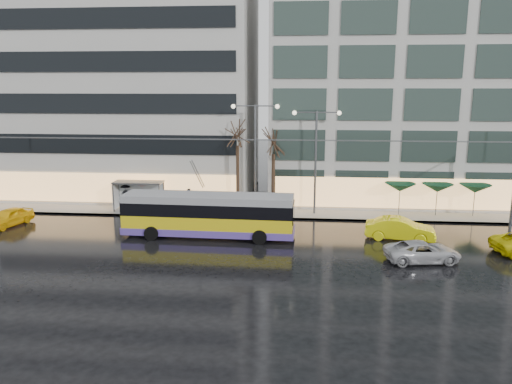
# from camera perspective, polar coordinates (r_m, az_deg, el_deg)

# --- Properties ---
(ground) EXTENTS (140.00, 140.00, 0.00)m
(ground) POSITION_cam_1_polar(r_m,az_deg,el_deg) (32.51, -5.35, -7.14)
(ground) COLOR black
(ground) RESTS_ON ground
(sidewalk) EXTENTS (80.00, 10.00, 0.15)m
(sidewalk) POSITION_cam_1_polar(r_m,az_deg,el_deg) (45.59, 0.27, -1.37)
(sidewalk) COLOR gray
(sidewalk) RESTS_ON ground
(kerb) EXTENTS (80.00, 0.10, 0.15)m
(kerb) POSITION_cam_1_polar(r_m,az_deg,el_deg) (40.81, -0.31, -2.97)
(kerb) COLOR slate
(kerb) RESTS_ON ground
(building_left) EXTENTS (34.00, 14.00, 22.00)m
(building_left) POSITION_cam_1_polar(r_m,az_deg,el_deg) (53.75, -19.18, 11.93)
(building_left) COLOR #AFADA7
(building_left) RESTS_ON sidewalk
(building_right) EXTENTS (32.00, 14.00, 25.00)m
(building_right) POSITION_cam_1_polar(r_m,az_deg,el_deg) (51.00, 20.78, 13.54)
(building_right) COLOR #AFADA7
(building_right) RESTS_ON sidewalk
(trolleybus) EXTENTS (12.26, 4.94, 5.65)m
(trolleybus) POSITION_cam_1_polar(r_m,az_deg,el_deg) (35.77, -5.46, -2.79)
(trolleybus) COLOR gold
(trolleybus) RESTS_ON ground
(catenary) EXTENTS (42.24, 5.12, 7.00)m
(catenary) POSITION_cam_1_polar(r_m,az_deg,el_deg) (38.94, -1.94, 2.58)
(catenary) COLOR #595B60
(catenary) RESTS_ON ground
(bus_shelter) EXTENTS (4.20, 1.60, 2.51)m
(bus_shelter) POSITION_cam_1_polar(r_m,az_deg,el_deg) (44.09, -13.67, 0.34)
(bus_shelter) COLOR #595B60
(bus_shelter) RESTS_ON sidewalk
(street_lamp_near) EXTENTS (3.96, 0.36, 9.03)m
(street_lamp_near) POSITION_cam_1_polar(r_m,az_deg,el_deg) (41.41, -0.09, 5.59)
(street_lamp_near) COLOR #595B60
(street_lamp_near) RESTS_ON sidewalk
(street_lamp_far) EXTENTS (3.96, 0.36, 8.53)m
(street_lamp_far) POSITION_cam_1_polar(r_m,az_deg,el_deg) (41.30, 6.86, 5.10)
(street_lamp_far) COLOR #595B60
(street_lamp_far) RESTS_ON sidewalk
(tree_a) EXTENTS (3.20, 3.20, 8.40)m
(tree_a) POSITION_cam_1_polar(r_m,az_deg,el_deg) (41.66, -2.14, 7.13)
(tree_a) COLOR black
(tree_a) RESTS_ON sidewalk
(tree_b) EXTENTS (3.20, 3.20, 7.70)m
(tree_b) POSITION_cam_1_polar(r_m,az_deg,el_deg) (41.66, 2.02, 6.18)
(tree_b) COLOR black
(tree_b) RESTS_ON sidewalk
(parasol_a) EXTENTS (2.50, 2.50, 2.65)m
(parasol_a) POSITION_cam_1_polar(r_m,az_deg,el_deg) (42.81, 16.14, 0.52)
(parasol_a) COLOR #595B60
(parasol_a) RESTS_ON sidewalk
(parasol_b) EXTENTS (2.50, 2.50, 2.65)m
(parasol_b) POSITION_cam_1_polar(r_m,az_deg,el_deg) (43.50, 20.02, 0.44)
(parasol_b) COLOR #595B60
(parasol_b) RESTS_ON sidewalk
(parasol_c) EXTENTS (2.50, 2.50, 2.65)m
(parasol_c) POSITION_cam_1_polar(r_m,az_deg,el_deg) (44.37, 23.77, 0.36)
(parasol_c) COLOR #595B60
(parasol_c) RESTS_ON sidewalk
(taxi_a) EXTENTS (2.63, 4.37, 1.39)m
(taxi_a) POSITION_cam_1_polar(r_m,az_deg,el_deg) (43.09, -26.43, -2.60)
(taxi_a) COLOR yellow
(taxi_a) RESTS_ON ground
(taxi_b) EXTENTS (5.01, 2.51, 1.58)m
(taxi_b) POSITION_cam_1_polar(r_m,az_deg,el_deg) (36.62, 16.14, -4.07)
(taxi_b) COLOR #F4EF0C
(taxi_b) RESTS_ON ground
(sedan_silver) EXTENTS (4.89, 2.85, 1.28)m
(sedan_silver) POSITION_cam_1_polar(r_m,az_deg,el_deg) (32.63, 18.49, -6.48)
(sedan_silver) COLOR #B4B4B9
(sedan_silver) RESTS_ON ground
(pedestrian_a) EXTENTS (0.99, 1.01, 2.19)m
(pedestrian_a) POSITION_cam_1_polar(r_m,az_deg,el_deg) (44.29, -12.87, -0.03)
(pedestrian_a) COLOR black
(pedestrian_a) RESTS_ON sidewalk
(pedestrian_b) EXTENTS (1.03, 1.03, 1.68)m
(pedestrian_b) POSITION_cam_1_polar(r_m,az_deg,el_deg) (44.17, -7.71, -0.69)
(pedestrian_b) COLOR black
(pedestrian_b) RESTS_ON sidewalk
(pedestrian_c) EXTENTS (1.16, 1.03, 2.11)m
(pedestrian_c) POSITION_cam_1_polar(r_m,az_deg,el_deg) (44.94, -14.66, -0.41)
(pedestrian_c) COLOR black
(pedestrian_c) RESTS_ON sidewalk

